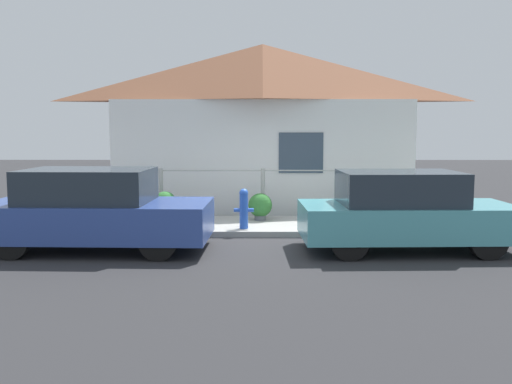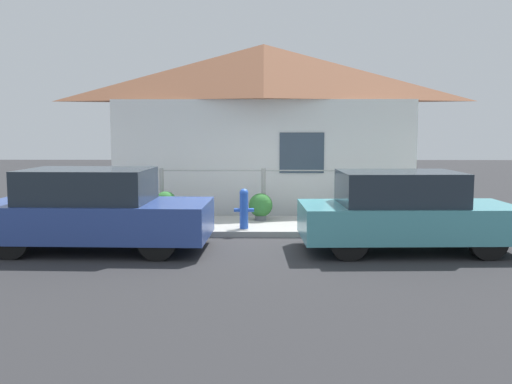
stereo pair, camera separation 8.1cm
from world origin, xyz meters
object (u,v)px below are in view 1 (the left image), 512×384
Objects in this scene: car_right at (405,212)px; potted_plant_near_hydrant at (260,206)px; potted_plant_by_fence at (165,204)px; fire_hydrant at (244,208)px; car_left at (95,210)px; potted_plant_corner at (370,205)px.

potted_plant_near_hydrant is at bearing 131.79° from car_right.
potted_plant_by_fence is (-2.19, 0.15, 0.02)m from potted_plant_near_hydrant.
fire_hydrant is 2.24m from potted_plant_by_fence.
potted_plant_corner is (5.48, 2.77, -0.27)m from car_left.
potted_plant_near_hydrant is 1.04× the size of potted_plant_corner.
fire_hydrant is at bearing -34.45° from potted_plant_by_fence.
car_right is (5.56, -0.00, -0.02)m from car_left.
potted_plant_by_fence is 4.70m from potted_plant_corner.
car_right reaches higher than potted_plant_corner.
potted_plant_by_fence is (-1.85, 1.27, -0.08)m from fire_hydrant.
potted_plant_by_fence is 1.08× the size of potted_plant_corner.
potted_plant_corner is (4.70, -0.08, -0.01)m from potted_plant_by_fence.
car_right is at bearing 1.62° from car_left.
potted_plant_by_fence is (0.78, 2.86, -0.25)m from car_left.
car_left is 4.03m from potted_plant_near_hydrant.
car_right is 2.79m from potted_plant_corner.
potted_plant_corner is at bearing 1.59° from potted_plant_near_hydrant.
potted_plant_by_fence is at bearing 147.17° from car_right.
car_left is 6.60× the size of potted_plant_near_hydrant.
potted_plant_by_fence is at bearing 178.98° from potted_plant_corner.
car_right is 5.98× the size of potted_plant_by_fence.
car_left is 1.06× the size of car_right.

